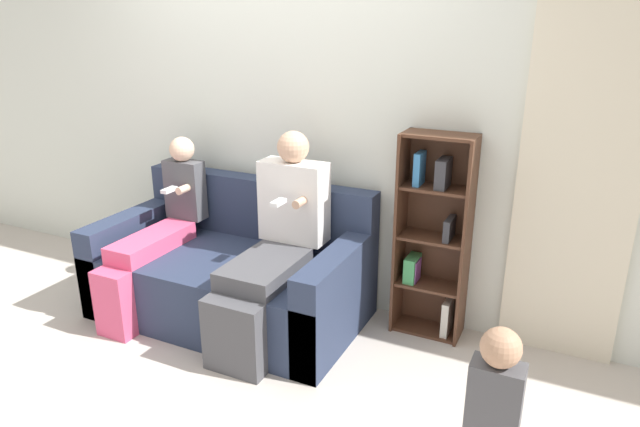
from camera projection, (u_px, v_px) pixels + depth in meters
ground_plane at (200, 360)px, 3.30m from camera, size 14.00×14.00×0.00m
back_wall at (284, 113)px, 3.77m from camera, size 10.00×0.06×2.55m
curtain_panel at (579, 175)px, 3.04m from camera, size 0.63×0.04×2.17m
couch at (232, 275)px, 3.74m from camera, size 1.72×0.92×0.85m
adult_seated at (275, 240)px, 3.40m from camera, size 0.42×0.88×1.23m
child_seated at (157, 230)px, 3.74m from camera, size 0.28×0.89×1.11m
toddler_standing at (494, 402)px, 2.35m from camera, size 0.22×0.17×0.73m
bookshelf at (434, 237)px, 3.43m from camera, size 0.42×0.24×1.26m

